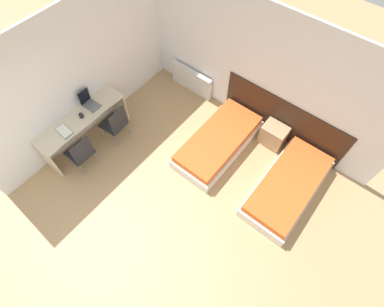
# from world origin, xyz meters

# --- Properties ---
(ground_plane) EXTENTS (20.00, 20.00, 0.00)m
(ground_plane) POSITION_xyz_m (0.00, 0.00, 0.00)
(ground_plane) COLOR tan
(wall_back) EXTENTS (5.72, 0.05, 2.70)m
(wall_back) POSITION_xyz_m (0.00, 3.99, 1.35)
(wall_back) COLOR white
(wall_back) RESTS_ON ground_plane
(wall_left) EXTENTS (0.05, 4.96, 2.70)m
(wall_left) POSITION_xyz_m (-2.39, 1.98, 1.35)
(wall_left) COLOR white
(wall_left) RESTS_ON ground_plane
(headboard_panel) EXTENTS (2.65, 0.03, 1.03)m
(headboard_panel) POSITION_xyz_m (0.91, 3.95, 0.51)
(headboard_panel) COLOR #382316
(headboard_panel) RESTS_ON ground_plane
(bed_near_window) EXTENTS (0.94, 2.00, 0.37)m
(bed_near_window) POSITION_xyz_m (0.10, 2.92, 0.18)
(bed_near_window) COLOR silver
(bed_near_window) RESTS_ON ground_plane
(bed_near_door) EXTENTS (0.94, 2.00, 0.37)m
(bed_near_door) POSITION_xyz_m (1.71, 2.92, 0.18)
(bed_near_door) COLOR silver
(bed_near_door) RESTS_ON ground_plane
(nightstand) EXTENTS (0.50, 0.38, 0.49)m
(nightstand) POSITION_xyz_m (0.91, 3.73, 0.24)
(nightstand) COLOR tan
(nightstand) RESTS_ON ground_plane
(radiator) EXTENTS (1.08, 0.12, 0.56)m
(radiator) POSITION_xyz_m (-1.37, 3.87, 0.28)
(radiator) COLOR silver
(radiator) RESTS_ON ground_plane
(desk) EXTENTS (0.52, 1.87, 0.77)m
(desk) POSITION_xyz_m (-2.10, 1.36, 0.59)
(desk) COLOR beige
(desk) RESTS_ON ground_plane
(chair_near_laptop) EXTENTS (0.47, 0.47, 0.93)m
(chair_near_laptop) POSITION_xyz_m (-1.67, 1.80, 0.50)
(chair_near_laptop) COLOR #232328
(chair_near_laptop) RESTS_ON ground_plane
(chair_near_notebook) EXTENTS (0.45, 0.45, 0.93)m
(chair_near_notebook) POSITION_xyz_m (-1.67, 0.92, 0.50)
(chair_near_notebook) COLOR #232328
(chair_near_notebook) RESTS_ON ground_plane
(laptop) EXTENTS (0.33, 0.26, 0.34)m
(laptop) POSITION_xyz_m (-2.19, 1.70, 0.84)
(laptop) COLOR slate
(laptop) RESTS_ON desk
(open_notebook) EXTENTS (0.34, 0.21, 0.02)m
(open_notebook) POSITION_xyz_m (-2.07, 0.97, 0.78)
(open_notebook) COLOR #236B3D
(open_notebook) RESTS_ON desk
(mug) EXTENTS (0.08, 0.08, 0.09)m
(mug) POSITION_xyz_m (-2.07, 1.39, 0.82)
(mug) COLOR black
(mug) RESTS_ON desk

